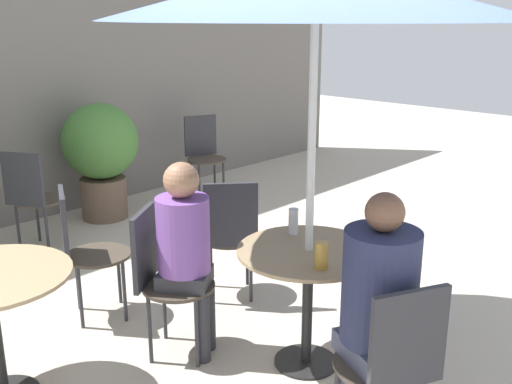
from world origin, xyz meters
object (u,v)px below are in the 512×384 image
Objects in this scene: bistro_chair_2 at (81,243)px; seated_person_0 at (186,243)px; seated_person_1 at (377,301)px; bistro_chair_0 at (162,270)px; beer_glass_0 at (321,255)px; bistro_chair_3 at (204,149)px; beer_glass_1 at (293,221)px; bistro_chair_1 at (394,358)px; cafe_table_near at (308,273)px; bistro_chair_4 at (230,230)px; potted_plant_1 at (101,151)px; bistro_chair_5 at (31,193)px.

seated_person_0 is (0.18, -0.84, 0.18)m from bistro_chair_2.
seated_person_0 is at bearing -59.99° from seated_person_1.
seated_person_1 is (0.17, -1.34, 0.20)m from bistro_chair_0.
seated_person_0 is 0.82m from beer_glass_0.
beer_glass_1 is (-1.73, -2.72, 0.26)m from bistro_chair_3.
cafe_table_near is at bearing -90.00° from bistro_chair_1.
bistro_chair_3 is at bearing 9.54° from bistro_chair_0.
beer_glass_0 is 0.93× the size of beer_glass_1.
seated_person_1 is at bearing -98.62° from bistro_chair_3.
bistro_chair_3 is at bearing -87.24° from bistro_chair_4.
seated_person_0 reaches higher than cafe_table_near.
beer_glass_1 is 0.13× the size of potted_plant_1.
seated_person_0 is 7.66× the size of beer_glass_1.
bistro_chair_1 is 0.72× the size of seated_person_1.
beer_glass_1 is (0.13, 0.22, 0.22)m from cafe_table_near.
bistro_chair_1 is 1.78m from bistro_chair_4.
cafe_table_near is at bearing -120.90° from beer_glass_1.
bistro_chair_1 is 1.14m from beer_glass_1.
bistro_chair_2 is 1.41m from beer_glass_1.
seated_person_1 is 0.45m from beer_glass_0.
beer_glass_0 is at bearing -107.52° from seated_person_0.
potted_plant_1 reaches higher than bistro_chair_3.
seated_person_1 reaches higher than bistro_chair_0.
bistro_chair_2 is at bearing -125.31° from bistro_chair_3.
seated_person_0 reaches higher than beer_glass_1.
bistro_chair_2 reaches higher than beer_glass_1.
bistro_chair_5 is 2.96m from beer_glass_0.
potted_plant_1 is (-1.19, 0.17, 0.15)m from bistro_chair_3.
bistro_chair_4 and bistro_chair_5 have the same top height.
cafe_table_near is 0.90× the size of bistro_chair_3.
bistro_chair_5 is at bearing -33.88° from bistro_chair_4.
bistro_chair_0 is 1.00× the size of bistro_chair_1.
cafe_table_near is 0.68× the size of seated_person_0.
bistro_chair_2 is at bearing 63.45° from bistro_chair_0.
beer_glass_0 is (-0.16, -0.21, 0.21)m from cafe_table_near.
beer_glass_0 reaches higher than cafe_table_near.
potted_plant_1 is (0.68, 3.11, 0.11)m from cafe_table_near.
bistro_chair_3 is (1.87, 2.94, -0.04)m from cafe_table_near.
cafe_table_near is 0.90× the size of bistro_chair_4.
cafe_table_near is 0.94m from bistro_chair_4.
bistro_chair_1 is 2.19m from bistro_chair_2.
beer_glass_0 is 3.42m from potted_plant_1.
bistro_chair_5 is at bearing -66.28° from bistro_chair_1.
bistro_chair_5 is at bearing -151.89° from bistro_chair_3.
seated_person_1 is at bearing 110.11° from bistro_chair_4.
cafe_table_near is 5.61× the size of beer_glass_0.
seated_person_1 is at bearing -109.02° from beer_glass_0.
bistro_chair_5 is (0.33, 1.32, 0.00)m from bistro_chair_2.
seated_person_1 is (0.07, 0.14, 0.20)m from bistro_chair_1.
bistro_chair_3 is 3.27m from seated_person_0.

